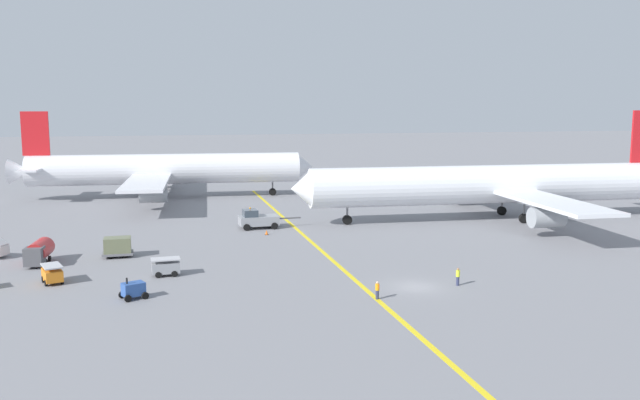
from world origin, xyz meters
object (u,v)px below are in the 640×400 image
gse_fuel_bowser_stubby (39,252)px  gse_baggage_cart_near_cluster (166,267)px  gse_baggage_cart_trailing (52,274)px  ground_crew_marshaller_foreground (377,290)px  airliner_being_pushed (493,185)px  gse_container_dolly_flat (118,246)px  ground_crew_ramp_agent_by_cones (458,276)px  pushback_tug (257,219)px  gse_gpu_cart_small (133,290)px  airliner_at_gate_left (164,170)px  traffic_cone_wingtip_starboard (267,233)px

gse_fuel_bowser_stubby → gse_baggage_cart_near_cluster: gse_fuel_bowser_stubby is taller
gse_baggage_cart_trailing → ground_crew_marshaller_foreground: bearing=-22.4°
airliner_being_pushed → gse_container_dolly_flat: airliner_being_pushed is taller
gse_baggage_cart_trailing → ground_crew_ramp_agent_by_cones: bearing=-13.8°
pushback_tug → gse_baggage_cart_trailing: bearing=-133.5°
gse_gpu_cart_small → airliner_at_gate_left: bearing=88.1°
gse_container_dolly_flat → airliner_being_pushed: bearing=14.1°
traffic_cone_wingtip_starboard → gse_baggage_cart_near_cluster: bearing=-124.5°
airliner_at_gate_left → gse_container_dolly_flat: size_ratio=15.86×
gse_baggage_cart_near_cluster → ground_crew_ramp_agent_by_cones: size_ratio=1.72×
gse_fuel_bowser_stubby → gse_container_dolly_flat: (7.68, 1.66, -0.16)m
airliner_being_pushed → gse_gpu_cart_small: size_ratio=22.36×
airliner_at_gate_left → traffic_cone_wingtip_starboard: size_ratio=86.49×
gse_fuel_bowser_stubby → traffic_cone_wingtip_starboard: (25.10, 10.40, -1.05)m
gse_baggage_cart_trailing → traffic_cone_wingtip_starboard: 29.09m
gse_gpu_cart_small → traffic_cone_wingtip_starboard: bearing=59.3°
airliner_being_pushed → ground_crew_ramp_agent_by_cones: size_ratio=34.90×
gse_fuel_bowser_stubby → gse_baggage_cart_near_cluster: size_ratio=1.78×
airliner_at_gate_left → airliner_being_pushed: size_ratio=0.91×
gse_baggage_cart_trailing → gse_gpu_cart_small: 10.14m
ground_crew_ramp_agent_by_cones → gse_fuel_bowser_stubby: bearing=156.4°
pushback_tug → gse_fuel_bowser_stubby: bearing=-148.3°
gse_fuel_bowser_stubby → gse_baggage_cart_trailing: bearing=-72.1°
gse_baggage_cart_trailing → gse_container_dolly_flat: gse_container_dolly_flat is taller
gse_gpu_cart_small → gse_container_dolly_flat: 16.62m
gse_gpu_cart_small → gse_baggage_cart_near_cluster: size_ratio=0.91×
gse_baggage_cart_near_cluster → ground_crew_ramp_agent_by_cones: gse_baggage_cart_near_cluster is taller
pushback_tug → ground_crew_ramp_agent_by_cones: size_ratio=5.10×
airliner_at_gate_left → gse_container_dolly_flat: 46.01m
airliner_at_gate_left → ground_crew_ramp_agent_by_cones: airliner_at_gate_left is taller
pushback_tug → gse_baggage_cart_trailing: 31.91m
gse_container_dolly_flat → ground_crew_marshaller_foreground: size_ratio=2.11×
gse_gpu_cart_small → gse_fuel_bowser_stubby: bearing=124.5°
pushback_tug → gse_container_dolly_flat: 21.59m
gse_baggage_cart_near_cluster → ground_crew_ramp_agent_by_cones: bearing=-19.8°
gse_fuel_bowser_stubby → gse_container_dolly_flat: gse_fuel_bowser_stubby is taller
gse_container_dolly_flat → pushback_tug: bearing=38.6°
ground_crew_marshaller_foreground → ground_crew_ramp_agent_by_cones: bearing=16.6°
airliner_at_gate_left → traffic_cone_wingtip_starboard: 39.33m
ground_crew_ramp_agent_by_cones → traffic_cone_wingtip_starboard: (-13.67, 27.31, -0.57)m
airliner_at_gate_left → ground_crew_marshaller_foreground: 69.24m
gse_gpu_cart_small → traffic_cone_wingtip_starboard: size_ratio=4.27×
gse_container_dolly_flat → ground_crew_marshaller_foreground: (22.64, -21.09, -0.37)m
airliner_being_pushed → gse_gpu_cart_small: airliner_being_pushed is taller
gse_baggage_cart_trailing → gse_baggage_cart_near_cluster: bearing=2.8°
gse_baggage_cart_trailing → gse_baggage_cart_near_cluster: 10.21m
pushback_tug → gse_container_dolly_flat: size_ratio=2.56×
pushback_tug → gse_container_dolly_flat: (-16.86, -13.47, -0.03)m
gse_gpu_cart_small → airliner_being_pushed: bearing=31.3°
airliner_being_pushed → airliner_at_gate_left: bearing=144.3°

